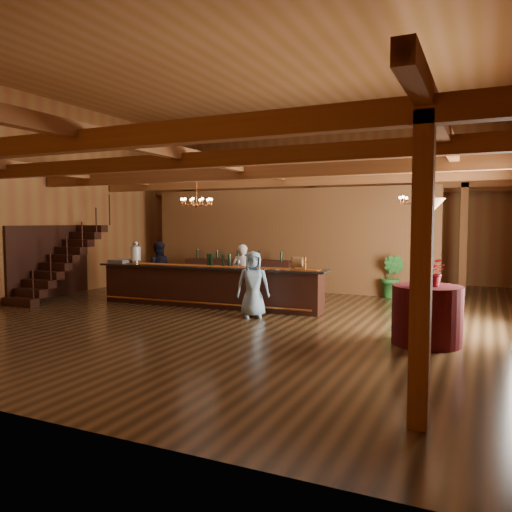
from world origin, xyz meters
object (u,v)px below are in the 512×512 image
at_px(guest, 253,284).
at_px(bartender, 243,274).
at_px(chandelier_right, 416,200).
at_px(staff_second, 158,270).
at_px(beverage_dispenser, 136,252).
at_px(tasting_bar, 209,286).
at_px(pendant_lamp, 430,204).
at_px(backbar_shelf, 238,274).
at_px(round_table, 427,315).
at_px(raffle_drum, 299,262).
at_px(chandelier_left, 197,201).
at_px(floor_plant, 392,276).

bearing_deg(guest, bartender, 95.95).
relative_size(chandelier_right, staff_second, 0.51).
xyz_separation_m(beverage_dispenser, guest, (3.79, -0.76, -0.56)).
bearing_deg(chandelier_right, guest, -139.67).
xyz_separation_m(chandelier_right, bartender, (-4.13, -1.01, -1.87)).
xyz_separation_m(tasting_bar, pendant_lamp, (5.34, -1.73, 1.89)).
bearing_deg(pendant_lamp, bartender, 152.21).
distance_m(pendant_lamp, staff_second, 7.87).
relative_size(backbar_shelf, round_table, 2.82).
xyz_separation_m(beverage_dispenser, bartender, (2.74, 0.84, -0.53)).
bearing_deg(raffle_drum, chandelier_left, 173.15).
height_order(raffle_drum, chandelier_right, chandelier_right).
bearing_deg(round_table, guest, 166.14).
bearing_deg(round_table, floor_plant, 105.91).
distance_m(tasting_bar, beverage_dispenser, 2.33).
bearing_deg(floor_plant, guest, -119.03).
xyz_separation_m(backbar_shelf, chandelier_left, (0.18, -2.68, 2.16)).
distance_m(pendant_lamp, floor_plant, 5.56).
xyz_separation_m(chandelier_left, staff_second, (-1.40, 0.24, -1.84)).
distance_m(chandelier_right, guest, 4.46).
distance_m(bartender, guest, 1.92).
bearing_deg(bartender, raffle_drum, 148.91).
height_order(tasting_bar, bartender, bartender).
xyz_separation_m(backbar_shelf, staff_second, (-1.23, -2.44, 0.31)).
height_order(backbar_shelf, chandelier_left, chandelier_left).
relative_size(backbar_shelf, chandelier_left, 4.13).
bearing_deg(beverage_dispenser, chandelier_left, 16.21).
height_order(bartender, staff_second, staff_second).
bearing_deg(pendant_lamp, chandelier_right, 100.49).
relative_size(bartender, floor_plant, 1.28).
bearing_deg(floor_plant, chandelier_left, -147.01).
distance_m(backbar_shelf, chandelier_left, 3.45).
bearing_deg(bartender, beverage_dispenser, 8.11).
distance_m(raffle_drum, staff_second, 4.39).
bearing_deg(round_table, backbar_shelf, 141.62).
height_order(round_table, guest, guest).
bearing_deg(beverage_dispenser, staff_second, 73.97).
height_order(staff_second, floor_plant, staff_second).
distance_m(round_table, floor_plant, 5.26).
bearing_deg(beverage_dispenser, floor_plant, 29.01).
bearing_deg(staff_second, guest, 128.02).
bearing_deg(floor_plant, bartender, -142.91).
relative_size(tasting_bar, raffle_drum, 17.82).
bearing_deg(chandelier_left, pendant_lamp, -19.94).
bearing_deg(beverage_dispenser, raffle_drum, 1.46).
relative_size(tasting_bar, pendant_lamp, 6.73).
xyz_separation_m(bartender, guest, (1.05, -1.60, -0.03)).
bearing_deg(bartender, staff_second, -5.96).
relative_size(tasting_bar, bartender, 3.97).
height_order(raffle_drum, staff_second, staff_second).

